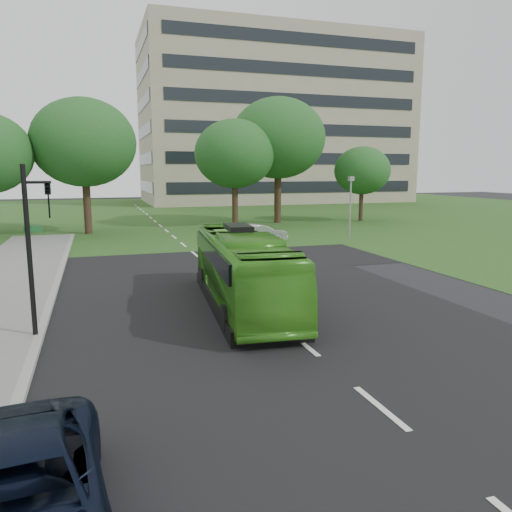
{
  "coord_description": "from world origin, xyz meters",
  "views": [
    {
      "loc": [
        -5.35,
        -14.3,
        4.81
      ],
      "look_at": [
        0.36,
        3.49,
        1.6
      ],
      "focal_mm": 35.0,
      "sensor_mm": 36.0,
      "label": 1
    }
  ],
  "objects_px": {
    "tree_park_d": "(278,138)",
    "sedan": "(258,234)",
    "office_building": "(273,121)",
    "camera_pole": "(350,199)",
    "tree_park_c": "(235,154)",
    "bus": "(243,270)",
    "suv": "(16,502)",
    "tree_park_e": "(362,171)",
    "traffic_light": "(34,238)",
    "tree_park_b": "(84,143)"
  },
  "relations": [
    {
      "from": "tree_park_e",
      "to": "traffic_light",
      "type": "distance_m",
      "value": 37.93
    },
    {
      "from": "bus",
      "to": "tree_park_d",
      "type": "bearing_deg",
      "value": 72.42
    },
    {
      "from": "office_building",
      "to": "tree_park_c",
      "type": "xyz_separation_m",
      "value": [
        -15.74,
        -34.24,
        -6.28
      ]
    },
    {
      "from": "suv",
      "to": "camera_pole",
      "type": "height_order",
      "value": "camera_pole"
    },
    {
      "from": "tree_park_e",
      "to": "suv",
      "type": "bearing_deg",
      "value": -125.01
    },
    {
      "from": "tree_park_c",
      "to": "bus",
      "type": "bearing_deg",
      "value": -104.79
    },
    {
      "from": "tree_park_e",
      "to": "sedan",
      "type": "xyz_separation_m",
      "value": [
        -14.1,
        -11.34,
        -4.15
      ]
    },
    {
      "from": "sedan",
      "to": "suv",
      "type": "distance_m",
      "value": 27.46
    },
    {
      "from": "tree_park_b",
      "to": "sedan",
      "type": "relative_size",
      "value": 2.56
    },
    {
      "from": "bus",
      "to": "sedan",
      "type": "relative_size",
      "value": 2.39
    },
    {
      "from": "suv",
      "to": "traffic_light",
      "type": "distance_m",
      "value": 9.08
    },
    {
      "from": "tree_park_c",
      "to": "tree_park_d",
      "type": "xyz_separation_m",
      "value": [
        4.56,
        1.63,
        1.49
      ]
    },
    {
      "from": "office_building",
      "to": "camera_pole",
      "type": "xyz_separation_m",
      "value": [
        -10.17,
        -44.69,
        -9.66
      ]
    },
    {
      "from": "camera_pole",
      "to": "bus",
      "type": "bearing_deg",
      "value": -123.63
    },
    {
      "from": "tree_park_d",
      "to": "bus",
      "type": "xyz_separation_m",
      "value": [
        -11.25,
        -26.97,
        -6.38
      ]
    },
    {
      "from": "traffic_light",
      "to": "camera_pole",
      "type": "height_order",
      "value": "traffic_light"
    },
    {
      "from": "tree_park_d",
      "to": "sedan",
      "type": "distance_m",
      "value": 15.4
    },
    {
      "from": "bus",
      "to": "sedan",
      "type": "xyz_separation_m",
      "value": [
        5.32,
        14.62,
        -0.67
      ]
    },
    {
      "from": "tree_park_d",
      "to": "camera_pole",
      "type": "xyz_separation_m",
      "value": [
        1.0,
        -12.09,
        -4.86
      ]
    },
    {
      "from": "tree_park_e",
      "to": "tree_park_b",
      "type": "bearing_deg",
      "value": -174.77
    },
    {
      "from": "tree_park_b",
      "to": "bus",
      "type": "bearing_deg",
      "value": -76.91
    },
    {
      "from": "tree_park_d",
      "to": "suv",
      "type": "relative_size",
      "value": 2.29
    },
    {
      "from": "sedan",
      "to": "suv",
      "type": "xyz_separation_m",
      "value": [
        -11.35,
        -25.0,
        0.03
      ]
    },
    {
      "from": "tree_park_c",
      "to": "camera_pole",
      "type": "distance_m",
      "value": 12.31
    },
    {
      "from": "tree_park_b",
      "to": "camera_pole",
      "type": "height_order",
      "value": "tree_park_b"
    },
    {
      "from": "tree_park_d",
      "to": "camera_pole",
      "type": "height_order",
      "value": "tree_park_d"
    },
    {
      "from": "tree_park_c",
      "to": "sedan",
      "type": "height_order",
      "value": "tree_park_c"
    },
    {
      "from": "camera_pole",
      "to": "traffic_light",
      "type": "bearing_deg",
      "value": -132.96
    },
    {
      "from": "tree_park_d",
      "to": "office_building",
      "type": "bearing_deg",
      "value": 71.08
    },
    {
      "from": "tree_park_e",
      "to": "suv",
      "type": "distance_m",
      "value": 44.55
    },
    {
      "from": "office_building",
      "to": "tree_park_e",
      "type": "xyz_separation_m",
      "value": [
        -3.01,
        -33.62,
        -7.69
      ]
    },
    {
      "from": "office_building",
      "to": "tree_park_c",
      "type": "bearing_deg",
      "value": -114.69
    },
    {
      "from": "tree_park_e",
      "to": "bus",
      "type": "height_order",
      "value": "tree_park_e"
    },
    {
      "from": "bus",
      "to": "traffic_light",
      "type": "bearing_deg",
      "value": -161.28
    },
    {
      "from": "tree_park_d",
      "to": "bus",
      "type": "bearing_deg",
      "value": -112.64
    },
    {
      "from": "tree_park_d",
      "to": "sedan",
      "type": "xyz_separation_m",
      "value": [
        -5.93,
        -12.35,
        -7.05
      ]
    },
    {
      "from": "office_building",
      "to": "tree_park_b",
      "type": "height_order",
      "value": "office_building"
    },
    {
      "from": "bus",
      "to": "tree_park_c",
      "type": "bearing_deg",
      "value": 80.27
    },
    {
      "from": "tree_park_c",
      "to": "sedan",
      "type": "relative_size",
      "value": 2.3
    },
    {
      "from": "tree_park_d",
      "to": "sedan",
      "type": "relative_size",
      "value": 2.86
    },
    {
      "from": "office_building",
      "to": "tree_park_d",
      "type": "xyz_separation_m",
      "value": [
        -11.18,
        -32.61,
        -4.8
      ]
    },
    {
      "from": "tree_park_b",
      "to": "tree_park_d",
      "type": "bearing_deg",
      "value": 11.12
    },
    {
      "from": "bus",
      "to": "suv",
      "type": "bearing_deg",
      "value": -115.1
    },
    {
      "from": "tree_park_d",
      "to": "camera_pole",
      "type": "relative_size",
      "value": 2.58
    },
    {
      "from": "sedan",
      "to": "tree_park_d",
      "type": "bearing_deg",
      "value": -40.81
    },
    {
      "from": "tree_park_b",
      "to": "traffic_light",
      "type": "height_order",
      "value": "tree_park_b"
    },
    {
      "from": "suv",
      "to": "traffic_light",
      "type": "bearing_deg",
      "value": 88.94
    },
    {
      "from": "sedan",
      "to": "tree_park_e",
      "type": "bearing_deg",
      "value": -66.36
    },
    {
      "from": "tree_park_c",
      "to": "tree_park_d",
      "type": "height_order",
      "value": "tree_park_d"
    },
    {
      "from": "office_building",
      "to": "sedan",
      "type": "height_order",
      "value": "office_building"
    }
  ]
}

